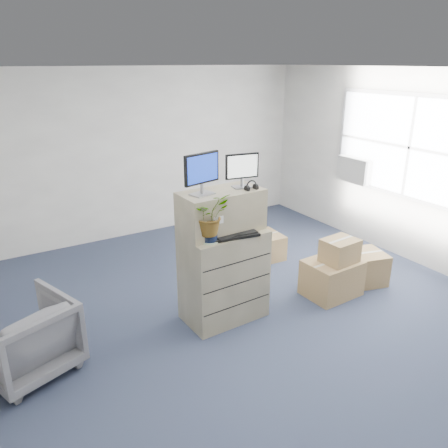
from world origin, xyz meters
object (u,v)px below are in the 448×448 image
(monitor_left, at_px, (202,172))
(potted_plant, at_px, (209,220))
(water_bottle, at_px, (229,218))
(office_chair, at_px, (25,334))
(filing_cabinet_lower, at_px, (224,275))
(monitor_right, at_px, (242,169))
(keyboard, at_px, (234,235))

(monitor_left, height_order, potted_plant, monitor_left)
(water_bottle, height_order, office_chair, water_bottle)
(potted_plant, bearing_deg, filing_cabinet_lower, 29.99)
(monitor_right, height_order, potted_plant, monitor_right)
(water_bottle, bearing_deg, monitor_right, -9.95)
(water_bottle, bearing_deg, potted_plant, -149.23)
(monitor_right, bearing_deg, monitor_left, -168.15)
(monitor_right, height_order, keyboard, monitor_right)
(water_bottle, xyz_separation_m, office_chair, (-2.25, 0.08, -0.79))
(office_chair, bearing_deg, keyboard, 152.21)
(monitor_left, height_order, water_bottle, monitor_left)
(monitor_left, height_order, monitor_right, monitor_left)
(monitor_left, relative_size, water_bottle, 1.78)
(potted_plant, relative_size, office_chair, 0.57)
(water_bottle, relative_size, potted_plant, 0.53)
(monitor_left, height_order, keyboard, monitor_left)
(keyboard, bearing_deg, filing_cabinet_lower, 107.96)
(filing_cabinet_lower, distance_m, water_bottle, 0.68)
(water_bottle, distance_m, office_chair, 2.39)
(filing_cabinet_lower, relative_size, office_chair, 1.31)
(filing_cabinet_lower, xyz_separation_m, monitor_right, (0.26, 0.05, 1.22))
(keyboard, height_order, water_bottle, water_bottle)
(water_bottle, bearing_deg, filing_cabinet_lower, -147.45)
(monitor_right, xyz_separation_m, water_bottle, (-0.15, 0.03, -0.55))
(keyboard, xyz_separation_m, office_chair, (-2.16, 0.32, -0.68))
(water_bottle, bearing_deg, office_chair, 177.86)
(keyboard, bearing_deg, monitor_right, 49.98)
(monitor_left, bearing_deg, water_bottle, -6.14)
(filing_cabinet_lower, distance_m, monitor_left, 1.28)
(water_bottle, xyz_separation_m, potted_plant, (-0.39, -0.23, 0.12))
(filing_cabinet_lower, bearing_deg, potted_plant, -152.07)
(water_bottle, bearing_deg, monitor_left, -172.92)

